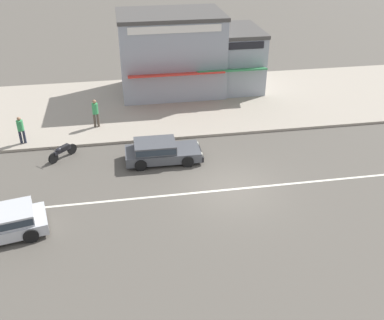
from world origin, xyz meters
The scene contains 10 objects.
ground_plane centered at (0.00, 0.00, 0.00)m, with size 160.00×160.00×0.00m, color #544F47.
lane_centre_stripe centered at (0.00, 0.00, 0.00)m, with size 50.40×0.14×0.01m, color silver.
kerb_strip centered at (0.00, 10.45, 0.07)m, with size 68.00×10.00×0.15m, color #9E9384.
hatchback_dark_grey_0 centered at (-3.04, 3.22, 0.59)m, with size 3.90×1.84×1.10m.
hatchback_silver_2 centered at (-9.82, -1.66, 0.59)m, with size 4.01×2.40×1.10m.
motorcycle_0 centered at (-7.98, 4.30, 0.42)m, with size 1.34×1.32×0.80m.
pedestrian_near_clock centered at (-6.28, 7.58, 1.13)m, with size 0.34×0.34×1.68m.
pedestrian_by_shop centered at (-10.20, 6.15, 1.04)m, with size 0.34×0.34×1.54m.
shopfront_mid_block centered at (2.40, 12.88, 2.18)m, with size 5.12×5.45×4.05m.
shopfront_far_kios centered at (-1.20, 12.70, 2.80)m, with size 6.88×5.48×5.29m.
Camera 1 is at (-4.80, -16.78, 11.49)m, focal length 42.00 mm.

